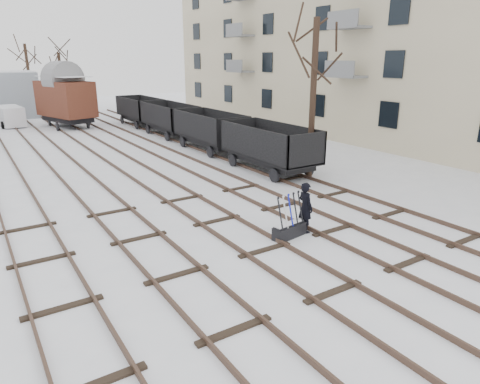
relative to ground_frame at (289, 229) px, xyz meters
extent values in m
plane|color=white|center=(-1.33, -0.42, -0.28)|extent=(120.00, 120.00, 0.00)
cube|color=black|center=(-6.61, 13.58, -0.21)|extent=(0.07, 52.00, 0.15)
cube|color=black|center=(-7.33, 1.58, -0.26)|extent=(1.90, 0.20, 0.08)
cube|color=black|center=(-5.04, 13.58, -0.21)|extent=(0.07, 52.00, 0.15)
cube|color=black|center=(-3.61, 13.58, -0.21)|extent=(0.07, 52.00, 0.15)
cube|color=black|center=(-4.33, 1.58, -0.26)|extent=(1.90, 0.20, 0.08)
cube|color=black|center=(-2.04, 13.58, -0.21)|extent=(0.07, 52.00, 0.15)
cube|color=black|center=(-0.61, 13.58, -0.21)|extent=(0.07, 52.00, 0.15)
cube|color=black|center=(-1.33, 1.58, -0.26)|extent=(1.90, 0.20, 0.08)
cube|color=black|center=(0.96, 13.58, -0.21)|extent=(0.07, 52.00, 0.15)
cube|color=black|center=(2.39, 13.58, -0.21)|extent=(0.07, 52.00, 0.15)
cube|color=black|center=(1.67, 1.58, -0.26)|extent=(1.90, 0.20, 0.08)
cube|color=black|center=(3.96, 13.58, -0.21)|extent=(0.07, 52.00, 0.15)
cube|color=black|center=(5.39, 13.58, -0.21)|extent=(0.07, 52.00, 0.15)
cube|color=black|center=(4.67, 1.58, -0.26)|extent=(1.90, 0.20, 0.08)
cube|color=beige|center=(18.67, 13.58, 7.72)|extent=(10.00, 45.00, 16.00)
cube|color=black|center=(0.00, 0.00, -0.06)|extent=(1.35, 0.63, 0.44)
cube|color=black|center=(0.00, 0.00, 0.18)|extent=(1.33, 0.51, 0.06)
cube|color=silver|center=(0.00, 0.00, 0.22)|extent=(1.28, 0.46, 0.03)
cylinder|color=black|center=(-0.49, -0.08, 0.67)|extent=(0.10, 0.32, 1.08)
cylinder|color=silver|center=(-0.25, -0.04, 0.67)|extent=(0.10, 0.32, 1.08)
cylinder|color=#0D16A9|center=(0.00, 0.00, 0.67)|extent=(0.10, 0.32, 1.08)
cylinder|color=black|center=(0.25, 0.04, 0.67)|extent=(0.10, 0.32, 1.08)
cylinder|color=black|center=(0.49, 0.08, 0.67)|extent=(0.10, 0.32, 1.08)
imported|color=black|center=(0.75, 0.10, 0.60)|extent=(0.44, 0.66, 1.78)
cube|color=black|center=(4.67, 7.48, 0.36)|extent=(1.91, 5.26, 0.40)
cube|color=black|center=(4.67, 7.48, 0.56)|extent=(2.39, 5.97, 0.12)
cube|color=black|center=(3.53, 7.48, 1.36)|extent=(0.10, 5.97, 1.59)
cube|color=black|center=(5.82, 7.48, 1.36)|extent=(0.10, 5.97, 1.59)
cube|color=silver|center=(4.67, 7.48, 0.66)|extent=(2.15, 5.73, 0.06)
cylinder|color=black|center=(3.58, 5.57, 0.06)|extent=(0.12, 0.70, 0.70)
cylinder|color=black|center=(5.77, 9.39, 0.06)|extent=(0.12, 0.70, 0.70)
cube|color=black|center=(4.67, 13.88, 0.36)|extent=(1.91, 5.26, 0.40)
cube|color=black|center=(4.67, 13.88, 0.56)|extent=(2.39, 5.97, 0.12)
cube|color=black|center=(3.53, 13.88, 1.36)|extent=(0.10, 5.97, 1.59)
cube|color=black|center=(5.82, 13.88, 1.36)|extent=(0.10, 5.97, 1.59)
cube|color=silver|center=(4.67, 13.88, 0.66)|extent=(2.15, 5.73, 0.06)
cylinder|color=black|center=(3.58, 11.97, 0.06)|extent=(0.12, 0.70, 0.70)
cylinder|color=black|center=(5.77, 15.79, 0.06)|extent=(0.12, 0.70, 0.70)
cube|color=black|center=(4.67, 20.28, 0.36)|extent=(1.91, 5.26, 0.40)
cube|color=black|center=(4.67, 20.28, 0.56)|extent=(2.39, 5.97, 0.12)
cube|color=black|center=(3.53, 20.28, 1.36)|extent=(0.10, 5.97, 1.59)
cube|color=black|center=(5.82, 20.28, 1.36)|extent=(0.10, 5.97, 1.59)
cube|color=silver|center=(4.67, 20.28, 0.66)|extent=(2.15, 5.73, 0.06)
cylinder|color=black|center=(3.58, 18.37, 0.06)|extent=(0.12, 0.70, 0.70)
cylinder|color=black|center=(5.77, 22.19, 0.06)|extent=(0.12, 0.70, 0.70)
cube|color=black|center=(4.67, 26.68, 0.36)|extent=(1.91, 5.26, 0.40)
cube|color=black|center=(4.67, 26.68, 0.56)|extent=(2.39, 5.97, 0.12)
cube|color=black|center=(3.53, 26.68, 1.36)|extent=(0.10, 5.97, 1.59)
cube|color=black|center=(5.82, 26.68, 1.36)|extent=(0.10, 5.97, 1.59)
cube|color=silver|center=(4.67, 26.68, 0.66)|extent=(2.15, 5.73, 0.06)
cylinder|color=black|center=(3.58, 24.77, 0.06)|extent=(0.12, 0.70, 0.70)
cylinder|color=black|center=(5.77, 28.59, 0.06)|extent=(0.12, 0.70, 0.70)
cube|color=black|center=(-0.99, 29.21, 0.45)|extent=(3.49, 5.35, 0.45)
cube|color=#4E2317|center=(-0.99, 29.21, 2.13)|extent=(4.20, 6.15, 2.92)
cube|color=silver|center=(-0.99, 29.21, 3.98)|extent=(3.86, 5.81, 0.04)
cylinder|color=black|center=(-2.23, 27.41, 0.11)|extent=(0.13, 0.79, 0.79)
cylinder|color=black|center=(0.24, 31.01, 0.11)|extent=(0.13, 0.79, 0.79)
cube|color=silver|center=(-5.12, 32.31, 0.61)|extent=(2.05, 4.06, 1.61)
cube|color=silver|center=(-5.12, 32.31, 1.43)|extent=(1.99, 3.97, 0.04)
cylinder|color=black|center=(-5.92, 31.06, 0.03)|extent=(0.20, 0.62, 0.62)
cylinder|color=black|center=(-4.31, 33.56, 0.03)|extent=(0.20, 0.62, 0.62)
cylinder|color=black|center=(5.65, 5.39, 3.49)|extent=(0.30, 0.30, 7.55)
cylinder|color=black|center=(-2.00, 41.58, 3.31)|extent=(0.30, 0.30, 7.18)
cylinder|color=black|center=(0.69, 38.69, 2.85)|extent=(0.30, 0.30, 6.27)
camera|label=1|loc=(-8.60, -10.28, 5.51)|focal=32.00mm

